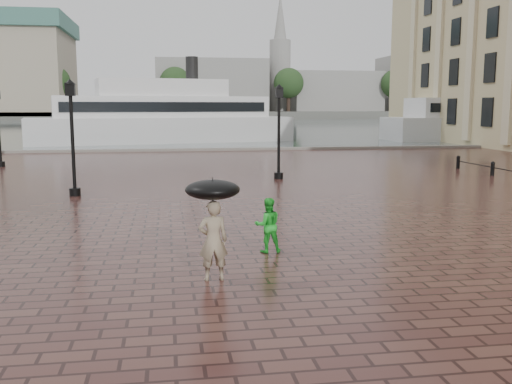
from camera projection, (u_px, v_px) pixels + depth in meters
ground at (268, 254)px, 13.72m from camera, size 300.00×300.00×0.00m
harbour_water at (180, 125)px, 103.59m from camera, size 240.00×240.00×0.00m
quay_edge at (197, 151)px, 44.98m from camera, size 80.00×0.60×0.30m
far_shore at (175, 114)px, 169.87m from camera, size 300.00×60.00×2.00m
distant_skyline at (341, 85)px, 166.16m from camera, size 102.50×22.00×33.00m
far_trees at (175, 83)px, 147.12m from camera, size 188.00×8.00×13.50m
street_lamps at (112, 131)px, 27.59m from camera, size 15.44×12.44×4.40m
adult_pedestrian at (213, 240)px, 11.53m from camera, size 0.63×0.43×1.65m
child_pedestrian at (268, 225)px, 13.79m from camera, size 0.67×0.53×1.33m
ferry_near at (162, 117)px, 55.19m from camera, size 25.84×10.84×8.25m
ferry_far at (502, 117)px, 59.42m from camera, size 24.62×6.31×8.04m
umbrella at (213, 190)px, 11.38m from camera, size 1.10×1.10×1.13m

